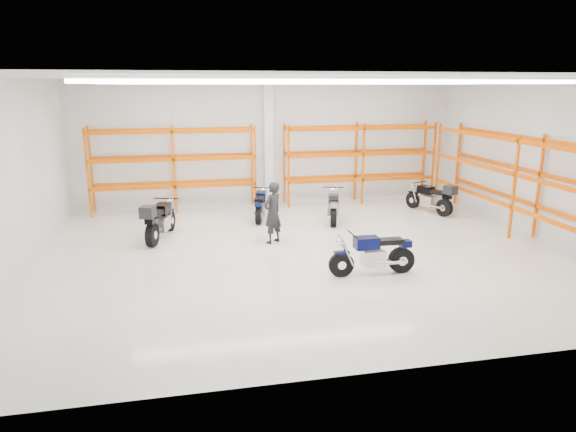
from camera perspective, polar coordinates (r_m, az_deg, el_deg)
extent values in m
plane|color=beige|center=(13.76, 1.95, -4.00)|extent=(14.00, 14.00, 0.00)
cube|color=silver|center=(19.05, -2.29, 8.07)|extent=(14.00, 0.02, 4.50)
cube|color=silver|center=(7.66, 12.73, -1.74)|extent=(14.00, 0.02, 4.50)
cube|color=silver|center=(13.43, -28.47, 3.71)|extent=(0.02, 12.00, 4.50)
cube|color=silver|center=(16.35, 26.73, 5.52)|extent=(0.02, 12.00, 4.50)
cube|color=white|center=(13.06, 2.12, 15.10)|extent=(14.00, 12.00, 0.02)
cube|color=white|center=(10.17, 6.28, 14.68)|extent=(10.00, 0.22, 0.10)
cube|color=white|center=(13.55, 1.60, 14.65)|extent=(10.00, 0.22, 0.10)
cube|color=white|center=(16.48, -0.88, 14.59)|extent=(10.00, 0.22, 0.10)
cylinder|color=black|center=(11.97, 5.94, -5.40)|extent=(0.59, 0.12, 0.59)
cylinder|color=black|center=(12.48, 12.47, -4.80)|extent=(0.61, 0.18, 0.61)
cylinder|color=silver|center=(11.97, 5.94, -5.40)|extent=(0.20, 0.14, 0.20)
cylinder|color=silver|center=(12.48, 12.47, -4.80)|extent=(0.22, 0.20, 0.22)
cube|color=#070C35|center=(11.88, 5.98, -4.06)|extent=(0.36, 0.15, 0.06)
cube|color=#B7B7BC|center=(12.18, 9.43, -4.59)|extent=(0.51, 0.36, 0.38)
cube|color=#A5A5AA|center=(12.35, 11.04, -4.88)|extent=(0.69, 0.12, 0.08)
cube|color=#070C35|center=(12.00, 8.71, -2.95)|extent=(0.55, 0.34, 0.28)
cube|color=black|center=(12.20, 11.15, -2.78)|extent=(0.65, 0.30, 0.12)
cube|color=#070C35|center=(12.39, 12.91, -2.99)|extent=(0.26, 0.22, 0.16)
cylinder|color=black|center=(11.83, 7.22, -2.06)|extent=(0.04, 0.69, 0.04)
sphere|color=silver|center=(11.79, 5.82, -2.88)|extent=(0.19, 0.19, 0.19)
cylinder|color=silver|center=(12.23, 11.50, -5.10)|extent=(0.74, 0.09, 0.09)
cylinder|color=black|center=(16.04, -12.94, -0.51)|extent=(0.31, 0.64, 0.63)
cylinder|color=black|center=(14.61, -14.85, -2.05)|extent=(0.37, 0.68, 0.65)
cylinder|color=silver|center=(16.04, -12.94, -0.51)|extent=(0.20, 0.24, 0.21)
cylinder|color=silver|center=(14.61, -14.85, -2.05)|extent=(0.27, 0.28, 0.23)
cube|color=black|center=(15.96, -13.01, 0.58)|extent=(0.26, 0.41, 0.06)
cube|color=#B7B7BC|center=(15.26, -13.92, -0.84)|extent=(0.52, 0.63, 0.40)
cube|color=#A5A5AA|center=(14.93, -14.39, -1.63)|extent=(0.34, 0.74, 0.08)
cube|color=black|center=(15.34, -13.78, 0.79)|extent=(0.52, 0.67, 0.29)
cube|color=black|center=(14.80, -14.51, 0.25)|extent=(0.51, 0.76, 0.13)
cube|color=black|center=(14.42, -15.08, -0.50)|extent=(0.30, 0.33, 0.17)
cylinder|color=black|center=(15.62, -13.41, 1.92)|extent=(0.71, 0.25, 0.04)
sphere|color=silver|center=(15.94, -13.02, 1.57)|extent=(0.20, 0.20, 0.20)
cylinder|color=silver|center=(14.94, -15.05, -1.65)|extent=(0.32, 0.78, 0.09)
cube|color=black|center=(14.24, -15.32, 0.44)|extent=(0.46, 0.49, 0.32)
cylinder|color=black|center=(17.79, -2.79, 1.18)|extent=(0.25, 0.57, 0.56)
cylinder|color=black|center=(16.43, -3.28, 0.10)|extent=(0.31, 0.61, 0.58)
cylinder|color=silver|center=(17.79, -2.79, 1.18)|extent=(0.17, 0.22, 0.19)
cylinder|color=silver|center=(16.43, -3.28, 0.10)|extent=(0.23, 0.25, 0.21)
cube|color=#09133C|center=(17.73, -2.80, 2.07)|extent=(0.22, 0.36, 0.06)
cube|color=#B7B7BC|center=(17.06, -3.04, 0.99)|extent=(0.45, 0.56, 0.36)
cube|color=#A5A5AA|center=(16.73, -3.16, 0.40)|extent=(0.28, 0.66, 0.08)
cube|color=#09133C|center=(17.14, -3.00, 2.28)|extent=(0.44, 0.59, 0.26)
cube|color=black|center=(16.63, -3.18, 1.90)|extent=(0.43, 0.67, 0.11)
cube|color=#09133C|center=(16.26, -3.33, 1.35)|extent=(0.26, 0.29, 0.15)
cylinder|color=black|center=(17.41, -2.90, 3.17)|extent=(0.64, 0.20, 0.03)
sphere|color=silver|center=(17.71, -2.80, 2.87)|extent=(0.18, 0.18, 0.18)
cylinder|color=silver|center=(16.71, -3.69, 0.37)|extent=(0.26, 0.70, 0.08)
cylinder|color=black|center=(17.62, 4.97, 1.07)|extent=(0.27, 0.61, 0.60)
cylinder|color=black|center=(16.17, 5.08, -0.11)|extent=(0.34, 0.64, 0.62)
cylinder|color=silver|center=(17.62, 4.97, 1.07)|extent=(0.19, 0.23, 0.20)
cylinder|color=silver|center=(16.17, 5.08, -0.11)|extent=(0.25, 0.26, 0.22)
cube|color=#9A9AA0|center=(17.55, 4.99, 2.02)|extent=(0.24, 0.39, 0.06)
cube|color=#B7B7BC|center=(16.84, 5.03, 0.86)|extent=(0.48, 0.60, 0.38)
cube|color=#A5A5AA|center=(16.49, 5.05, 0.22)|extent=(0.30, 0.71, 0.08)
cube|color=#9A9AA0|center=(16.93, 5.04, 2.25)|extent=(0.47, 0.63, 0.28)
cube|color=black|center=(16.38, 5.09, 1.85)|extent=(0.46, 0.71, 0.12)
cube|color=#9A9AA0|center=(15.99, 5.12, 1.24)|extent=(0.28, 0.31, 0.16)
cylinder|color=black|center=(17.22, 5.04, 3.20)|extent=(0.68, 0.22, 0.04)
sphere|color=silver|center=(17.54, 5.00, 2.88)|extent=(0.19, 0.19, 0.19)
cylinder|color=silver|center=(16.45, 4.50, 0.20)|extent=(0.28, 0.75, 0.09)
cylinder|color=black|center=(19.09, 13.69, 1.72)|extent=(0.32, 0.58, 0.58)
cylinder|color=black|center=(18.15, 16.98, 0.89)|extent=(0.38, 0.62, 0.60)
cylinder|color=silver|center=(19.09, 13.69, 1.72)|extent=(0.20, 0.23, 0.19)
cylinder|color=silver|center=(18.15, 16.98, 0.89)|extent=(0.26, 0.27, 0.21)
cube|color=black|center=(19.03, 13.74, 2.57)|extent=(0.26, 0.38, 0.06)
cube|color=#B7B7BC|center=(18.57, 15.38, 1.63)|extent=(0.51, 0.59, 0.37)
cube|color=#A5A5AA|center=(18.36, 16.21, 1.12)|extent=(0.35, 0.67, 0.08)
cube|color=black|center=(18.61, 15.06, 2.84)|extent=(0.50, 0.62, 0.27)
cube|color=black|center=(18.26, 16.31, 2.54)|extent=(0.50, 0.70, 0.12)
cube|color=black|center=(18.02, 17.26, 2.07)|extent=(0.29, 0.31, 0.15)
cylinder|color=black|center=(18.79, 14.36, 3.65)|extent=(0.64, 0.28, 0.03)
sphere|color=silver|center=(19.01, 13.70, 3.34)|extent=(0.18, 0.18, 0.18)
cylinder|color=silver|center=(18.22, 15.98, 1.04)|extent=(0.34, 0.71, 0.09)
cube|color=black|center=(17.90, 17.60, 2.78)|extent=(0.44, 0.46, 0.29)
imported|color=black|center=(14.32, -1.71, 0.37)|extent=(0.76, 0.72, 1.74)
cube|color=white|center=(18.88, -2.20, 8.01)|extent=(0.32, 0.32, 4.50)
cube|color=#E96800|center=(19.03, -21.02, 4.85)|extent=(0.07, 0.07, 3.00)
cube|color=#E96800|center=(18.25, -21.40, 4.44)|extent=(0.07, 0.07, 3.00)
cube|color=#E96800|center=(18.78, -12.54, 5.34)|extent=(0.07, 0.07, 3.00)
cube|color=#E96800|center=(17.99, -12.56, 4.96)|extent=(0.07, 0.07, 3.00)
cube|color=#E96800|center=(18.94, -4.01, 5.72)|extent=(0.07, 0.07, 3.00)
cube|color=#E96800|center=(18.16, -3.66, 5.36)|extent=(0.07, 0.07, 3.00)
cube|color=#E96800|center=(18.87, -12.45, 3.66)|extent=(5.60, 0.07, 0.12)
cube|color=#E96800|center=(18.08, -12.46, 3.20)|extent=(5.60, 0.07, 0.12)
cube|color=#E96800|center=(18.73, -12.60, 6.47)|extent=(5.60, 0.07, 0.12)
cube|color=#E96800|center=(17.93, -12.62, 6.14)|extent=(5.60, 0.07, 0.12)
cube|color=#E96800|center=(18.63, -12.76, 9.33)|extent=(5.60, 0.07, 0.12)
cube|color=#E96800|center=(17.83, -12.79, 9.12)|extent=(5.60, 0.07, 0.12)
cube|color=#E96800|center=(19.14, -0.43, 5.85)|extent=(0.07, 0.07, 3.00)
cube|color=#E96800|center=(18.36, 0.06, 5.49)|extent=(0.07, 0.07, 3.00)
cube|color=#E96800|center=(19.87, 7.56, 6.04)|extent=(0.07, 0.07, 3.00)
cube|color=#E96800|center=(19.13, 8.34, 5.69)|extent=(0.07, 0.07, 3.00)
cube|color=#E96800|center=(20.96, 14.85, 6.11)|extent=(0.07, 0.07, 3.00)
cube|color=#E96800|center=(20.25, 15.85, 5.77)|extent=(0.07, 0.07, 3.00)
cube|color=#E96800|center=(19.96, 7.50, 4.44)|extent=(5.60, 0.07, 0.12)
cube|color=#E96800|center=(19.22, 8.28, 4.03)|extent=(5.60, 0.07, 0.12)
cube|color=#E96800|center=(19.82, 7.59, 7.11)|extent=(5.60, 0.07, 0.12)
cube|color=#E96800|center=(19.08, 8.38, 6.80)|extent=(5.60, 0.07, 0.12)
cube|color=#E96800|center=(19.73, 7.68, 9.81)|extent=(5.60, 0.07, 0.12)
cube|color=#E96800|center=(18.98, 8.49, 9.61)|extent=(5.60, 0.07, 0.12)
cube|color=#E96800|center=(16.39, 26.10, 2.94)|extent=(0.07, 0.07, 3.00)
cube|color=#E96800|center=(15.92, 23.82, 2.88)|extent=(0.07, 0.07, 3.00)
cube|color=#E96800|center=(20.08, 18.34, 5.52)|extent=(0.07, 0.07, 3.00)
cube|color=#E96800|center=(19.69, 16.31, 5.51)|extent=(0.07, 0.07, 3.00)
cube|color=#E96800|center=(16.50, 25.89, 1.03)|extent=(0.07, 9.00, 0.12)
cube|color=#E96800|center=(16.03, 23.62, 0.91)|extent=(0.07, 9.00, 0.12)
cube|color=#E96800|center=(16.33, 26.25, 4.23)|extent=(0.07, 9.00, 0.12)
cube|color=#E96800|center=(15.85, 23.95, 4.21)|extent=(0.07, 9.00, 0.12)
cube|color=#E96800|center=(16.22, 26.61, 7.49)|extent=(0.07, 9.00, 0.12)
cube|color=#E96800|center=(15.74, 24.30, 7.57)|extent=(0.07, 9.00, 0.12)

